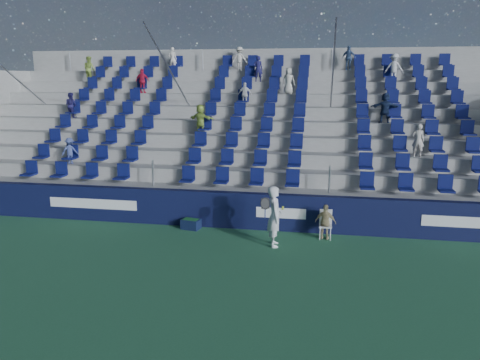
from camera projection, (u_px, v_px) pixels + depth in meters
name	position (u px, v px, depth m)	size (l,w,h in m)	color
ground	(214.00, 264.00, 12.52)	(70.00, 70.00, 0.00)	#307047
sponsor_wall	(236.00, 210.00, 15.42)	(24.00, 0.32, 1.20)	#0E1236
grandstand	(258.00, 143.00, 19.99)	(24.00, 8.17, 6.63)	#A2A29D
tennis_player	(275.00, 216.00, 13.67)	(0.69, 0.72, 1.81)	silver
line_judge_chair	(326.00, 222.00, 14.45)	(0.39, 0.40, 0.89)	white
line_judge	(326.00, 222.00, 14.30)	(0.64, 0.27, 1.10)	tan
ball_bin	(191.00, 223.00, 15.37)	(0.66, 0.50, 0.34)	#0F1938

